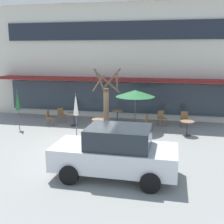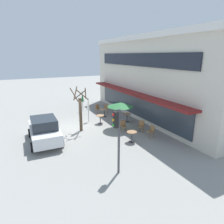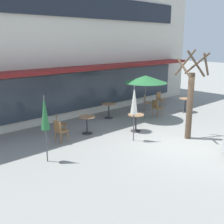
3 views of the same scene
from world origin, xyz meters
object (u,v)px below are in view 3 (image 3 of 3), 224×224
Objects in this scene: cafe_table_near_wall at (87,122)px; cafe_table_by_tree at (109,108)px; patio_umbrella_corner_open at (134,100)px; cafe_chair_4 at (60,130)px; cafe_chair_3 at (160,98)px; cafe_chair_1 at (59,123)px; cafe_chair_2 at (157,107)px; patio_umbrella_green_folded at (146,79)px; cafe_chair_0 at (146,101)px; cafe_table_mid_patio at (185,103)px; patio_umbrella_cream_folded at (45,113)px; street_tree at (191,98)px; cafe_table_streetside at (136,120)px.

cafe_table_near_wall and cafe_table_by_tree have the same top height.
patio_umbrella_corner_open is 3.07m from cafe_chair_4.
cafe_table_near_wall is at bearing -170.96° from cafe_chair_3.
cafe_chair_2 is (5.31, -0.88, 0.00)m from cafe_chair_1.
cafe_table_by_tree is 0.85× the size of cafe_chair_1.
cafe_chair_1 reaches higher than cafe_table_near_wall.
patio_umbrella_green_folded and patio_umbrella_corner_open have the same top height.
cafe_chair_0 is (4.15, 2.91, -1.10)m from patio_umbrella_corner_open.
patio_umbrella_cream_folded is (-8.99, -0.65, 1.11)m from cafe_table_mid_patio.
cafe_table_by_tree is at bearing 175.24° from cafe_chair_0.
cafe_chair_3 is 5.64m from street_tree.
patio_umbrella_green_folded is at bearing 29.95° from cafe_table_streetside.
cafe_chair_3 is (6.24, 0.99, 0.01)m from cafe_table_near_wall.
cafe_chair_3 is (2.68, 1.14, -1.50)m from patio_umbrella_green_folded.
cafe_chair_3 is (5.43, 2.92, -1.10)m from patio_umbrella_corner_open.
patio_umbrella_corner_open is (-1.52, -3.13, 1.11)m from cafe_table_by_tree.
patio_umbrella_corner_open is (3.50, -0.58, 0.00)m from patio_umbrella_cream_folded.
cafe_chair_1 is at bearing 169.84° from cafe_table_mid_patio.
cafe_table_near_wall is at bearing 173.59° from cafe_table_mid_patio.
cafe_chair_4 is at bearing 143.09° from street_tree.
cafe_chair_3 is at bearing 49.72° from street_tree.
cafe_table_mid_patio is 0.35× the size of patio_umbrella_corner_open.
cafe_table_streetside is 1.00× the size of cafe_table_mid_patio.
cafe_table_near_wall is 0.85× the size of cafe_chair_0.
cafe_chair_3 is 1.00× the size of cafe_chair_4.
cafe_chair_1 is (-3.31, -0.60, 0.01)m from cafe_table_by_tree.
patio_umbrella_cream_folded is (-2.70, -1.35, 1.11)m from cafe_table_near_wall.
cafe_table_near_wall is at bearing 112.76° from patio_umbrella_corner_open.
cafe_table_streetside is 2.56m from patio_umbrella_green_folded.
cafe_table_mid_patio is at bearing -12.24° from cafe_chair_2.
patio_umbrella_cream_folded is at bearing -163.07° from cafe_chair_0.
cafe_chair_2 reaches higher than cafe_table_streetside.
cafe_chair_4 is at bearing -120.81° from cafe_chair_1.
cafe_chair_4 is (1.26, 1.21, -1.10)m from patio_umbrella_cream_folded.
cafe_table_near_wall is at bearing 26.65° from patio_umbrella_cream_folded.
street_tree reaches higher than cafe_chair_4.
cafe_table_near_wall and cafe_table_mid_patio have the same top height.
cafe_chair_0 is 1.00× the size of cafe_chair_1.
cafe_table_near_wall is 0.35× the size of patio_umbrella_green_folded.
cafe_chair_0 is 1.00× the size of cafe_chair_2.
patio_umbrella_cream_folded is at bearing -131.18° from cafe_chair_1.
street_tree reaches higher than patio_umbrella_green_folded.
cafe_table_mid_patio is 0.85× the size of cafe_chair_1.
cafe_chair_4 is (-3.19, 1.03, 0.01)m from cafe_table_streetside.
patio_umbrella_cream_folded is 2.47× the size of cafe_chair_3.
cafe_chair_1 is at bearing -169.74° from cafe_table_by_tree.
cafe_chair_0 is at bearing 33.99° from cafe_table_streetside.
cafe_table_streetside is 0.35× the size of patio_umbrella_corner_open.
cafe_table_by_tree is 2.36m from patio_umbrella_green_folded.
patio_umbrella_green_folded reaches higher than cafe_table_streetside.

